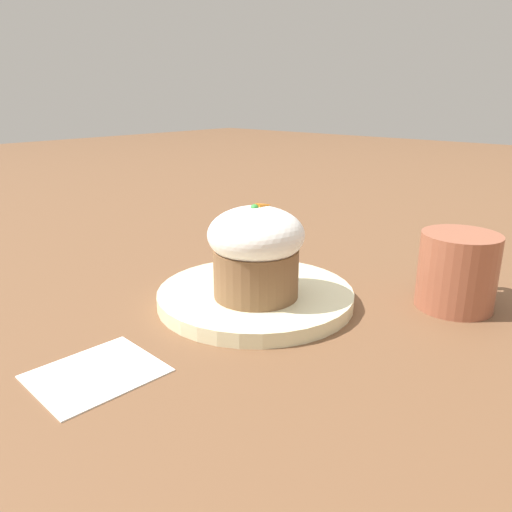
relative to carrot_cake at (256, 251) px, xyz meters
The scene contains 6 objects.
ground_plane 0.07m from the carrot_cake, 43.79° to the left, with size 4.00×4.00×0.00m, color brown.
dessert_plate 0.06m from the carrot_cake, 43.79° to the left, with size 0.21×0.21×0.01m.
carrot_cake is the anchor object (origin of this frame).
spoon 0.05m from the carrot_cake, 93.67° to the left, with size 0.10×0.11×0.01m.
coffee_cup 0.21m from the carrot_cake, 46.37° to the right, with size 0.11×0.08×0.08m.
paper_napkin 0.19m from the carrot_cake, behind, with size 0.10×0.09×0.00m.
Camera 1 is at (-0.37, -0.32, 0.21)m, focal length 35.00 mm.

